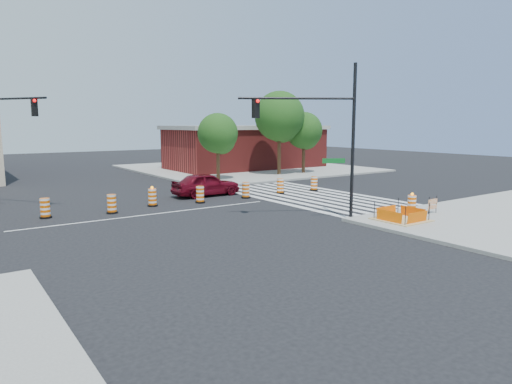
% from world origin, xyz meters
% --- Properties ---
extents(ground, '(120.00, 120.00, 0.00)m').
position_xyz_m(ground, '(0.00, 0.00, 0.00)').
color(ground, black).
rests_on(ground, ground).
extents(sidewalk_ne, '(22.00, 22.00, 0.15)m').
position_xyz_m(sidewalk_ne, '(18.00, 18.00, 0.07)').
color(sidewalk_ne, gray).
rests_on(sidewalk_ne, ground).
extents(crosswalk_east, '(6.75, 13.50, 0.01)m').
position_xyz_m(crosswalk_east, '(10.95, 0.00, 0.01)').
color(crosswalk_east, silver).
rests_on(crosswalk_east, ground).
extents(lane_centerline, '(14.00, 0.12, 0.01)m').
position_xyz_m(lane_centerline, '(0.00, 0.00, 0.01)').
color(lane_centerline, silver).
rests_on(lane_centerline, ground).
extents(excavation_pit, '(2.20, 2.20, 0.90)m').
position_xyz_m(excavation_pit, '(9.00, -9.00, 0.22)').
color(excavation_pit, tan).
rests_on(excavation_pit, ground).
extents(brick_storefront, '(16.50, 8.50, 4.60)m').
position_xyz_m(brick_storefront, '(18.00, 18.00, 2.32)').
color(brick_storefront, maroon).
rests_on(brick_storefront, ground).
extents(red_coupe, '(4.58, 1.86, 1.56)m').
position_xyz_m(red_coupe, '(5.39, 3.91, 0.78)').
color(red_coupe, '#5F0815').
rests_on(red_coupe, ground).
extents(signal_pole_se, '(4.95, 3.01, 7.51)m').
position_xyz_m(signal_pole_se, '(6.27, -6.22, 4.61)').
color(signal_pole_se, black).
rests_on(signal_pole_se, ground).
extents(pit_drum, '(0.54, 0.54, 1.07)m').
position_xyz_m(pit_drum, '(10.97, -8.13, 0.59)').
color(pit_drum, black).
rests_on(pit_drum, ground).
extents(barricade, '(0.76, 0.06, 0.90)m').
position_xyz_m(barricade, '(11.74, -8.84, 0.64)').
color(barricade, '#E55B04').
rests_on(barricade, ground).
extents(tree_north_c, '(3.35, 3.34, 5.67)m').
position_xyz_m(tree_north_c, '(10.08, 10.30, 3.81)').
color(tree_north_c, '#382314').
rests_on(tree_north_c, ground).
extents(tree_north_d, '(4.56, 4.56, 7.75)m').
position_xyz_m(tree_north_d, '(16.77, 10.60, 5.20)').
color(tree_north_d, '#382314').
rests_on(tree_north_d, ground).
extents(tree_north_e, '(3.47, 3.47, 5.90)m').
position_xyz_m(tree_north_e, '(19.54, 10.38, 3.96)').
color(tree_north_e, '#382314').
rests_on(tree_north_e, ground).
extents(median_drum_2, '(0.60, 0.60, 1.02)m').
position_xyz_m(median_drum_2, '(-4.87, 2.16, 0.48)').
color(median_drum_2, black).
rests_on(median_drum_2, ground).
extents(median_drum_3, '(0.60, 0.60, 1.02)m').
position_xyz_m(median_drum_3, '(-1.69, 1.48, 0.48)').
color(median_drum_3, black).
rests_on(median_drum_3, ground).
extents(median_drum_4, '(0.60, 0.60, 1.18)m').
position_xyz_m(median_drum_4, '(0.94, 2.28, 0.49)').
color(median_drum_4, black).
rests_on(median_drum_4, ground).
extents(median_drum_5, '(0.60, 0.60, 1.02)m').
position_xyz_m(median_drum_5, '(3.76, 1.69, 0.48)').
color(median_drum_5, black).
rests_on(median_drum_5, ground).
extents(median_drum_6, '(0.60, 0.60, 1.02)m').
position_xyz_m(median_drum_6, '(7.05, 1.62, 0.48)').
color(median_drum_6, black).
rests_on(median_drum_6, ground).
extents(median_drum_7, '(0.60, 0.60, 1.02)m').
position_xyz_m(median_drum_7, '(10.07, 1.87, 0.48)').
color(median_drum_7, black).
rests_on(median_drum_7, ground).
extents(median_drum_8, '(0.60, 0.60, 1.02)m').
position_xyz_m(median_drum_8, '(12.92, 1.57, 0.48)').
color(median_drum_8, black).
rests_on(median_drum_8, ground).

